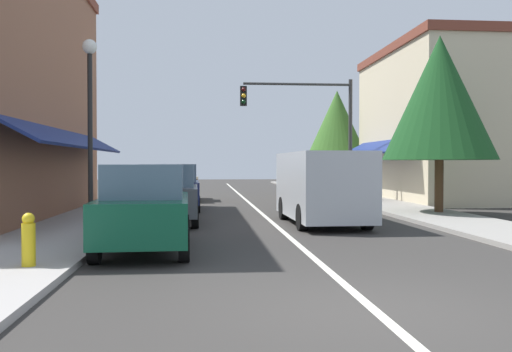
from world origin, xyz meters
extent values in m
plane|color=#33302D|center=(0.00, 18.00, 0.00)|extent=(80.00, 80.00, 0.00)
cube|color=#A39E99|center=(-5.50, 18.00, 0.06)|extent=(2.60, 56.00, 0.12)
cube|color=gray|center=(5.50, 18.00, 0.06)|extent=(2.60, 56.00, 0.12)
cube|color=silver|center=(0.00, 18.00, 0.00)|extent=(0.14, 52.00, 0.01)
cube|color=slate|center=(-6.86, 12.00, 1.40)|extent=(0.08, 10.64, 1.80)
cube|color=navy|center=(-6.25, 12.00, 2.60)|extent=(1.27, 11.76, 0.73)
cube|color=slate|center=(-6.86, 8.92, 6.06)|extent=(0.08, 1.10, 1.30)
cube|color=slate|center=(-6.86, 15.08, 6.06)|extent=(0.08, 1.10, 1.30)
cube|color=beige|center=(9.30, 20.00, 3.53)|extent=(5.00, 10.00, 7.06)
cube|color=brown|center=(9.30, 20.00, 7.26)|extent=(5.20, 10.20, 0.40)
cube|color=slate|center=(6.86, 20.00, 1.40)|extent=(0.08, 7.60, 1.80)
cube|color=navy|center=(6.25, 20.00, 2.60)|extent=(1.27, 8.40, 0.73)
cube|color=slate|center=(6.86, 17.80, 5.08)|extent=(0.08, 1.10, 1.30)
cube|color=slate|center=(6.86, 22.20, 5.08)|extent=(0.08, 1.10, 1.30)
cube|color=#0F4C33|center=(-3.26, 4.98, 0.71)|extent=(1.84, 4.15, 0.80)
cube|color=slate|center=(-3.25, 4.88, 1.44)|extent=(1.58, 2.04, 0.66)
cylinder|color=black|center=(-4.09, 6.31, 0.31)|extent=(0.22, 0.63, 0.62)
cylinder|color=black|center=(-2.50, 6.35, 0.31)|extent=(0.22, 0.63, 0.62)
cylinder|color=black|center=(-4.01, 3.60, 0.31)|extent=(0.22, 0.63, 0.62)
cylinder|color=black|center=(-2.43, 3.65, 0.31)|extent=(0.22, 0.63, 0.62)
cube|color=#4C5156|center=(-3.12, 10.34, 0.71)|extent=(1.78, 4.12, 0.80)
cube|color=slate|center=(-3.12, 10.24, 1.44)|extent=(1.55, 2.02, 0.66)
cylinder|color=black|center=(-3.93, 11.68, 0.31)|extent=(0.21, 0.62, 0.62)
cylinder|color=black|center=(-2.35, 11.70, 0.31)|extent=(0.21, 0.62, 0.62)
cylinder|color=black|center=(-3.89, 8.97, 0.31)|extent=(0.21, 0.62, 0.62)
cylinder|color=black|center=(-2.31, 9.00, 0.31)|extent=(0.21, 0.62, 0.62)
cube|color=navy|center=(-3.13, 15.26, 0.71)|extent=(1.83, 4.14, 0.80)
cube|color=slate|center=(-3.13, 15.16, 1.44)|extent=(1.57, 2.04, 0.66)
cylinder|color=black|center=(-3.96, 16.60, 0.31)|extent=(0.22, 0.63, 0.62)
cylinder|color=black|center=(-2.38, 16.64, 0.31)|extent=(0.22, 0.63, 0.62)
cylinder|color=black|center=(-3.89, 13.89, 0.31)|extent=(0.22, 0.63, 0.62)
cylinder|color=black|center=(-2.31, 13.93, 0.31)|extent=(0.22, 0.63, 0.62)
cube|color=brown|center=(-3.21, 20.96, 0.71)|extent=(1.74, 4.11, 0.80)
cube|color=slate|center=(-3.21, 20.86, 1.44)|extent=(1.53, 2.01, 0.66)
cylinder|color=black|center=(-4.01, 22.31, 0.31)|extent=(0.20, 0.62, 0.62)
cylinder|color=black|center=(-2.43, 22.32, 0.31)|extent=(0.20, 0.62, 0.62)
cylinder|color=black|center=(-3.99, 19.60, 0.31)|extent=(0.20, 0.62, 0.62)
cylinder|color=black|center=(-2.41, 19.61, 0.31)|extent=(0.20, 0.62, 0.62)
cube|color=#B2B7BC|center=(1.39, 9.73, 1.17)|extent=(2.05, 5.03, 1.90)
cube|color=slate|center=(1.35, 12.13, 1.59)|extent=(1.73, 0.30, 0.84)
cube|color=black|center=(1.35, 12.31, 0.48)|extent=(1.87, 0.23, 0.24)
cylinder|color=black|center=(0.48, 11.26, 0.36)|extent=(0.25, 0.72, 0.72)
cylinder|color=black|center=(2.25, 11.29, 0.36)|extent=(0.25, 0.72, 0.72)
cylinder|color=black|center=(0.54, 8.16, 0.36)|extent=(0.25, 0.72, 0.72)
cylinder|color=black|center=(2.30, 8.19, 0.36)|extent=(0.25, 0.72, 0.72)
cylinder|color=#333333|center=(4.80, 19.38, 2.87)|extent=(0.18, 0.18, 5.74)
cylinder|color=#333333|center=(2.27, 19.38, 5.49)|extent=(5.05, 0.12, 0.12)
cube|color=black|center=(-0.25, 19.20, 4.89)|extent=(0.30, 0.24, 0.90)
sphere|color=#420F0F|center=(-0.25, 19.07, 5.17)|extent=(0.20, 0.20, 0.20)
sphere|color=yellow|center=(-0.25, 19.07, 4.89)|extent=(0.20, 0.20, 0.20)
sphere|color=#0C3316|center=(-0.25, 19.07, 4.61)|extent=(0.20, 0.20, 0.20)
cylinder|color=black|center=(-4.86, 7.65, 2.25)|extent=(0.12, 0.12, 4.49)
sphere|color=white|center=(-4.86, 7.65, 4.67)|extent=(0.36, 0.36, 0.36)
cylinder|color=#4C331E|center=(6.03, 12.18, 1.25)|extent=(0.30, 0.30, 2.50)
cone|color=#19471E|center=(6.03, 12.18, 4.06)|extent=(3.90, 3.90, 4.29)
cylinder|color=#4C331E|center=(5.91, 26.71, 1.29)|extent=(0.30, 0.30, 2.58)
cone|color=#386626|center=(5.91, 26.71, 4.10)|extent=(3.80, 3.80, 4.18)
cylinder|color=gold|center=(-4.91, 2.82, 0.47)|extent=(0.22, 0.22, 0.70)
sphere|color=gold|center=(-4.91, 2.82, 0.89)|extent=(0.20, 0.20, 0.20)
camera|label=1|loc=(-2.07, -6.60, 1.78)|focal=39.56mm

